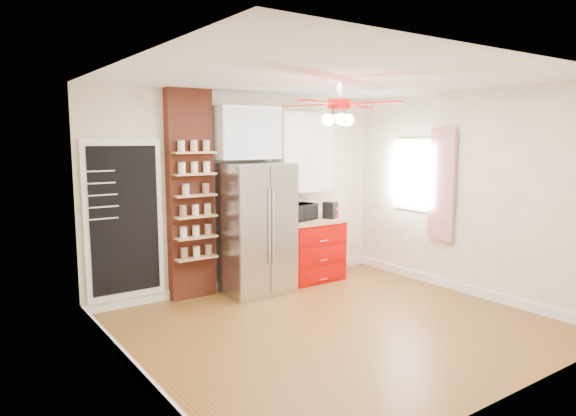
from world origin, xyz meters
TOP-DOWN VIEW (x-y plane):
  - floor at (0.00, 0.00)m, footprint 4.50×4.50m
  - ceiling at (0.00, 0.00)m, footprint 4.50×4.50m
  - wall_back at (0.00, 2.00)m, footprint 4.50×0.02m
  - wall_front at (0.00, -2.00)m, footprint 4.50×0.02m
  - wall_left at (-2.25, 0.00)m, footprint 0.02×4.00m
  - wall_right at (2.25, 0.00)m, footprint 0.02×4.00m
  - chalkboard at (-1.70, 1.96)m, footprint 0.95×0.05m
  - brick_pillar at (-0.85, 1.92)m, footprint 0.60×0.16m
  - fridge at (-0.05, 1.63)m, footprint 0.90×0.70m
  - upper_glass_cabinet at (-0.05, 1.82)m, footprint 0.90×0.35m
  - red_cabinet at (0.92, 1.68)m, footprint 0.94×0.64m
  - upper_shelf_unit at (0.92, 1.85)m, footprint 0.90×0.30m
  - window at (2.23, 0.90)m, footprint 0.04×0.75m
  - curtain at (2.18, 0.35)m, footprint 0.06×0.40m
  - ceiling_fan at (0.00, 0.00)m, footprint 1.40×1.40m
  - toaster_oven at (0.80, 1.73)m, footprint 0.49×0.39m
  - coffee_maker at (1.23, 1.60)m, footprint 0.20×0.22m
  - canister_left at (1.28, 1.57)m, footprint 0.14×0.14m
  - canister_right at (1.22, 1.64)m, footprint 0.12×0.12m
  - pantry_jar_oats at (-0.99, 1.75)m, footprint 0.12×0.12m
  - pantry_jar_beans at (-0.70, 1.77)m, footprint 0.12×0.12m

SIDE VIEW (x-z plane):
  - floor at x=0.00m, z-range 0.00..0.00m
  - red_cabinet at x=0.92m, z-range 0.00..0.90m
  - fridge at x=-0.05m, z-range 0.00..1.75m
  - canister_right at x=1.22m, z-range 0.90..1.03m
  - canister_left at x=1.28m, z-range 0.90..1.04m
  - toaster_oven at x=0.80m, z-range 0.90..1.14m
  - coffee_maker at x=1.23m, z-range 0.90..1.15m
  - chalkboard at x=-1.70m, z-range 0.12..2.08m
  - wall_back at x=0.00m, z-range 0.00..2.70m
  - wall_front at x=0.00m, z-range 0.00..2.70m
  - wall_left at x=-2.25m, z-range 0.00..2.70m
  - wall_right at x=2.25m, z-range 0.00..2.70m
  - brick_pillar at x=-0.85m, z-range 0.00..2.70m
  - pantry_jar_beans at x=-0.70m, z-range 1.37..1.49m
  - pantry_jar_oats at x=-0.99m, z-range 1.37..1.50m
  - curtain at x=2.18m, z-range 0.67..2.23m
  - window at x=2.23m, z-range 1.02..2.08m
  - upper_shelf_unit at x=0.92m, z-range 1.30..2.45m
  - upper_glass_cabinet at x=-0.05m, z-range 1.80..2.50m
  - ceiling_fan at x=0.00m, z-range 2.20..2.65m
  - ceiling at x=0.00m, z-range 2.70..2.70m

